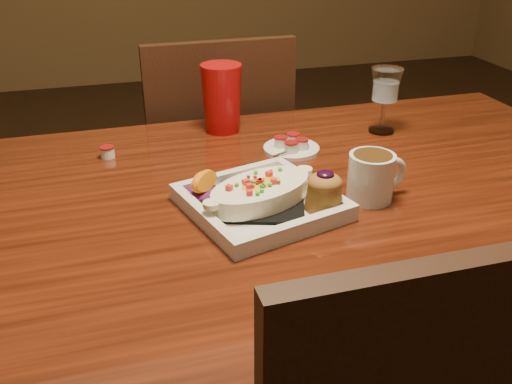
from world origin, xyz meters
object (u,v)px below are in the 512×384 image
object	(u,v)px
chair_far	(215,174)
saucer	(291,147)
coffee_mug	(372,175)
plate	(267,196)
red_tumbler	(222,98)
goblet	(386,88)
table	(282,238)

from	to	relation	value
chair_far	saucer	size ratio (longest dim) A/B	7.55
chair_far	coffee_mug	world-z (taller)	chair_far
plate	red_tumbler	distance (m)	0.41
goblet	red_tumbler	xyz separation A→B (m)	(-0.36, 0.11, -0.03)
red_tumbler	plate	bearing A→B (deg)	-92.12
plate	saucer	size ratio (longest dim) A/B	2.43
table	red_tumbler	xyz separation A→B (m)	(-0.03, 0.36, 0.18)
table	goblet	bearing A→B (deg)	36.70
plate	coffee_mug	bearing A→B (deg)	-18.59
chair_far	red_tumbler	world-z (taller)	chair_far
coffee_mug	goblet	distance (m)	0.36
plate	red_tumbler	size ratio (longest dim) A/B	1.88
goblet	saucer	world-z (taller)	goblet
saucer	plate	bearing A→B (deg)	-118.50
goblet	plate	bearing A→B (deg)	-142.04
saucer	goblet	bearing A→B (deg)	12.46
red_tumbler	goblet	bearing A→B (deg)	-17.36
coffee_mug	chair_far	bearing A→B (deg)	95.30
plate	coffee_mug	size ratio (longest dim) A/B	2.53
coffee_mug	saucer	bearing A→B (deg)	97.85
table	saucer	distance (m)	0.23
chair_far	plate	bearing A→B (deg)	85.99
table	plate	bearing A→B (deg)	-134.35
goblet	chair_far	bearing A→B (deg)	130.68
table	chair_far	distance (m)	0.65
coffee_mug	table	bearing A→B (deg)	150.97
coffee_mug	red_tumbler	distance (m)	0.46
plate	red_tumbler	xyz separation A→B (m)	(0.02, 0.41, 0.05)
table	coffee_mug	size ratio (longest dim) A/B	12.66
coffee_mug	goblet	xyz separation A→B (m)	(0.18, 0.31, 0.06)
saucer	red_tumbler	bearing A→B (deg)	124.45
chair_far	saucer	world-z (taller)	chair_far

